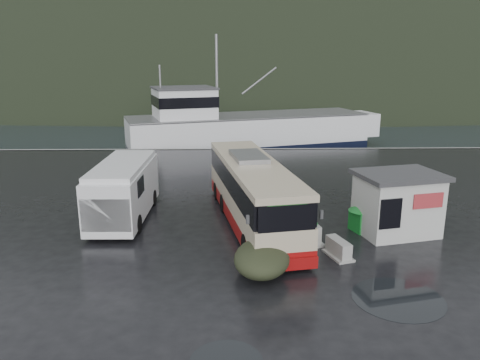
{
  "coord_description": "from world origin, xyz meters",
  "views": [
    {
      "loc": [
        0.51,
        -19.04,
        7.73
      ],
      "look_at": [
        1.0,
        3.48,
        1.7
      ],
      "focal_mm": 35.0,
      "sensor_mm": 36.0,
      "label": 1
    }
  ],
  "objects_px": {
    "dome_tent": "(262,272)",
    "waste_bin_left": "(301,243)",
    "jersey_barrier_b": "(338,256)",
    "jersey_barrier_a": "(308,241)",
    "coach_bus": "(252,223)",
    "waste_bin_right": "(362,230)",
    "white_van": "(126,218)",
    "ticket_kiosk": "(395,233)",
    "fishing_trawler": "(249,136)"
  },
  "relations": [
    {
      "from": "dome_tent",
      "to": "waste_bin_left",
      "type": "bearing_deg",
      "value": 55.56
    },
    {
      "from": "jersey_barrier_b",
      "to": "jersey_barrier_a",
      "type": "bearing_deg",
      "value": 119.34
    },
    {
      "from": "waste_bin_left",
      "to": "coach_bus",
      "type": "bearing_deg",
      "value": 127.1
    },
    {
      "from": "waste_bin_left",
      "to": "dome_tent",
      "type": "distance_m",
      "value": 3.27
    },
    {
      "from": "coach_bus",
      "to": "waste_bin_right",
      "type": "xyz_separation_m",
      "value": [
        4.96,
        -1.1,
        0.0
      ]
    },
    {
      "from": "dome_tent",
      "to": "jersey_barrier_b",
      "type": "bearing_deg",
      "value": 23.27
    },
    {
      "from": "waste_bin_right",
      "to": "jersey_barrier_b",
      "type": "relative_size",
      "value": 0.97
    },
    {
      "from": "dome_tent",
      "to": "jersey_barrier_a",
      "type": "bearing_deg",
      "value": 53.75
    },
    {
      "from": "coach_bus",
      "to": "white_van",
      "type": "relative_size",
      "value": 1.67
    },
    {
      "from": "ticket_kiosk",
      "to": "fishing_trawler",
      "type": "bearing_deg",
      "value": 88.77
    },
    {
      "from": "waste_bin_right",
      "to": "coach_bus",
      "type": "bearing_deg",
      "value": 167.46
    },
    {
      "from": "ticket_kiosk",
      "to": "jersey_barrier_a",
      "type": "distance_m",
      "value": 4.13
    },
    {
      "from": "fishing_trawler",
      "to": "coach_bus",
      "type": "bearing_deg",
      "value": -108.95
    },
    {
      "from": "white_van",
      "to": "waste_bin_right",
      "type": "height_order",
      "value": "white_van"
    },
    {
      "from": "dome_tent",
      "to": "fishing_trawler",
      "type": "relative_size",
      "value": 0.1
    },
    {
      "from": "white_van",
      "to": "dome_tent",
      "type": "relative_size",
      "value": 2.34
    },
    {
      "from": "waste_bin_left",
      "to": "fishing_trawler",
      "type": "relative_size",
      "value": 0.05
    },
    {
      "from": "ticket_kiosk",
      "to": "jersey_barrier_b",
      "type": "distance_m",
      "value": 3.99
    },
    {
      "from": "jersey_barrier_a",
      "to": "fishing_trawler",
      "type": "height_order",
      "value": "fishing_trawler"
    },
    {
      "from": "white_van",
      "to": "dome_tent",
      "type": "distance_m",
      "value": 8.76
    },
    {
      "from": "coach_bus",
      "to": "jersey_barrier_b",
      "type": "xyz_separation_m",
      "value": [
        3.21,
        -3.93,
        0.0
      ]
    },
    {
      "from": "ticket_kiosk",
      "to": "fishing_trawler",
      "type": "xyz_separation_m",
      "value": [
        -5.52,
        26.38,
        0.0
      ]
    },
    {
      "from": "coach_bus",
      "to": "waste_bin_left",
      "type": "bearing_deg",
      "value": -62.93
    },
    {
      "from": "waste_bin_left",
      "to": "waste_bin_right",
      "type": "bearing_deg",
      "value": 25.88
    },
    {
      "from": "dome_tent",
      "to": "fishing_trawler",
      "type": "bearing_deg",
      "value": 88.64
    },
    {
      "from": "jersey_barrier_a",
      "to": "jersey_barrier_b",
      "type": "xyz_separation_m",
      "value": [
        0.93,
        -1.65,
        0.0
      ]
    },
    {
      "from": "coach_bus",
      "to": "jersey_barrier_a",
      "type": "bearing_deg",
      "value": -54.91
    },
    {
      "from": "coach_bus",
      "to": "jersey_barrier_b",
      "type": "bearing_deg",
      "value": -60.73
    },
    {
      "from": "coach_bus",
      "to": "waste_bin_right",
      "type": "bearing_deg",
      "value": -22.57
    },
    {
      "from": "waste_bin_left",
      "to": "jersey_barrier_b",
      "type": "distance_m",
      "value": 1.86
    },
    {
      "from": "waste_bin_left",
      "to": "jersey_barrier_a",
      "type": "distance_m",
      "value": 0.45
    },
    {
      "from": "jersey_barrier_b",
      "to": "fishing_trawler",
      "type": "relative_size",
      "value": 0.05
    },
    {
      "from": "coach_bus",
      "to": "waste_bin_left",
      "type": "height_order",
      "value": "coach_bus"
    },
    {
      "from": "waste_bin_right",
      "to": "ticket_kiosk",
      "type": "height_order",
      "value": "ticket_kiosk"
    },
    {
      "from": "fishing_trawler",
      "to": "jersey_barrier_b",
      "type": "bearing_deg",
      "value": -102.33
    },
    {
      "from": "fishing_trawler",
      "to": "waste_bin_left",
      "type": "bearing_deg",
      "value": -104.73
    },
    {
      "from": "ticket_kiosk",
      "to": "jersey_barrier_a",
      "type": "height_order",
      "value": "ticket_kiosk"
    },
    {
      "from": "white_van",
      "to": "waste_bin_left",
      "type": "distance_m",
      "value": 8.82
    },
    {
      "from": "coach_bus",
      "to": "jersey_barrier_a",
      "type": "xyz_separation_m",
      "value": [
        2.29,
        -2.28,
        0.0
      ]
    },
    {
      "from": "jersey_barrier_a",
      "to": "fishing_trawler",
      "type": "relative_size",
      "value": 0.06
    },
    {
      "from": "waste_bin_right",
      "to": "jersey_barrier_a",
      "type": "height_order",
      "value": "waste_bin_right"
    },
    {
      "from": "waste_bin_left",
      "to": "waste_bin_right",
      "type": "relative_size",
      "value": 0.97
    },
    {
      "from": "waste_bin_left",
      "to": "ticket_kiosk",
      "type": "distance_m",
      "value": 4.53
    },
    {
      "from": "dome_tent",
      "to": "jersey_barrier_a",
      "type": "height_order",
      "value": "dome_tent"
    },
    {
      "from": "ticket_kiosk",
      "to": "jersey_barrier_a",
      "type": "xyz_separation_m",
      "value": [
        -4.05,
        -0.84,
        0.0
      ]
    },
    {
      "from": "coach_bus",
      "to": "jersey_barrier_a",
      "type": "distance_m",
      "value": 3.23
    },
    {
      "from": "jersey_barrier_a",
      "to": "jersey_barrier_b",
      "type": "distance_m",
      "value": 1.89
    },
    {
      "from": "white_van",
      "to": "fishing_trawler",
      "type": "distance_m",
      "value": 25.1
    },
    {
      "from": "jersey_barrier_a",
      "to": "jersey_barrier_b",
      "type": "relative_size",
      "value": 1.23
    },
    {
      "from": "dome_tent",
      "to": "fishing_trawler",
      "type": "distance_m",
      "value": 30.21
    }
  ]
}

